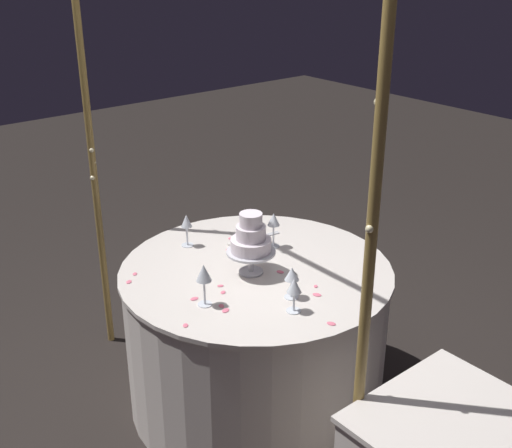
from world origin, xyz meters
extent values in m
plane|color=black|center=(0.00, 0.00, 0.00)|extent=(12.00, 12.00, 0.00)
cylinder|color=olive|center=(-0.92, 0.32, 1.10)|extent=(0.04, 0.04, 2.20)
cylinder|color=olive|center=(0.92, 0.32, 1.10)|extent=(0.04, 0.04, 2.20)
sphere|color=#F9EAB2|center=(0.91, 0.32, 0.25)|extent=(0.02, 0.02, 0.02)
sphere|color=#F9EAB2|center=(-0.92, 0.34, 1.33)|extent=(0.02, 0.02, 0.02)
sphere|color=#F9EAB2|center=(0.93, 0.31, 1.84)|extent=(0.02, 0.02, 0.02)
sphere|color=#F9EAB2|center=(-0.91, 0.31, 0.89)|extent=(0.02, 0.02, 0.02)
sphere|color=#F9EAB2|center=(0.91, 0.33, 0.98)|extent=(0.02, 0.02, 0.02)
sphere|color=#F9EAB2|center=(-0.90, 0.31, 1.69)|extent=(0.02, 0.02, 0.02)
sphere|color=#F9EAB2|center=(0.91, 0.31, 1.06)|extent=(0.02, 0.02, 0.02)
sphere|color=#F9EAB2|center=(-0.91, 0.32, 1.00)|extent=(0.02, 0.02, 0.02)
sphere|color=#F9EAB2|center=(0.90, 0.32, 1.13)|extent=(0.02, 0.02, 0.02)
sphere|color=#F9EAB2|center=(-0.92, 0.32, 1.50)|extent=(0.02, 0.02, 0.02)
cylinder|color=silver|center=(0.00, 0.00, 0.35)|extent=(1.22, 1.22, 0.70)
cylinder|color=silver|center=(0.00, 0.00, 0.71)|extent=(1.25, 1.25, 0.02)
cube|color=silver|center=(-1.21, 0.17, 0.71)|extent=(0.58, 0.58, 0.02)
cylinder|color=silver|center=(-0.02, 0.04, 0.72)|extent=(0.11, 0.11, 0.01)
cylinder|color=silver|center=(-0.02, 0.04, 0.77)|extent=(0.02, 0.02, 0.09)
cylinder|color=silver|center=(-0.02, 0.04, 0.82)|extent=(0.22, 0.22, 0.01)
cylinder|color=white|center=(-0.02, 0.04, 0.86)|extent=(0.18, 0.18, 0.06)
cylinder|color=white|center=(-0.02, 0.04, 0.92)|extent=(0.13, 0.13, 0.06)
cylinder|color=white|center=(-0.02, 0.04, 0.98)|extent=(0.10, 0.10, 0.06)
cylinder|color=silver|center=(-0.30, 0.05, 0.72)|extent=(0.06, 0.06, 0.00)
cylinder|color=silver|center=(-0.30, 0.05, 0.76)|extent=(0.01, 0.01, 0.08)
cone|color=silver|center=(-0.30, 0.05, 0.83)|extent=(0.06, 0.06, 0.06)
cylinder|color=silver|center=(0.12, -0.21, 0.72)|extent=(0.06, 0.06, 0.00)
cylinder|color=silver|center=(0.12, -0.21, 0.78)|extent=(0.01, 0.01, 0.11)
cone|color=silver|center=(0.12, -0.21, 0.87)|extent=(0.06, 0.06, 0.06)
cylinder|color=silver|center=(0.40, 0.11, 0.72)|extent=(0.06, 0.06, 0.00)
cylinder|color=silver|center=(0.40, 0.11, 0.77)|extent=(0.01, 0.01, 0.10)
cone|color=silver|center=(0.40, 0.11, 0.85)|extent=(0.05, 0.05, 0.06)
cylinder|color=silver|center=(-0.12, 0.37, 0.72)|extent=(0.06, 0.06, 0.00)
cylinder|color=silver|center=(-0.12, 0.37, 0.78)|extent=(0.01, 0.01, 0.11)
cone|color=silver|center=(-0.12, 0.37, 0.87)|extent=(0.06, 0.06, 0.07)
cylinder|color=silver|center=(-0.38, 0.12, 0.72)|extent=(0.06, 0.06, 0.00)
cylinder|color=silver|center=(-0.38, 0.12, 0.77)|extent=(0.01, 0.01, 0.08)
cone|color=silver|center=(-0.38, 0.12, 0.84)|extent=(0.06, 0.06, 0.06)
cube|color=silver|center=(0.24, -0.23, 0.72)|extent=(0.05, 0.22, 0.01)
cube|color=white|center=(0.26, -0.09, 0.73)|extent=(0.03, 0.09, 0.01)
ellipsoid|color=#EA6B84|center=(0.12, 0.21, 0.72)|extent=(0.05, 0.05, 0.00)
ellipsoid|color=#EA6B84|center=(-0.17, 0.32, 0.72)|extent=(0.04, 0.03, 0.00)
ellipsoid|color=#EA6B84|center=(-0.21, 0.33, 0.72)|extent=(0.04, 0.04, 0.00)
ellipsoid|color=#EA6B84|center=(-0.20, 0.52, 0.72)|extent=(0.04, 0.03, 0.00)
ellipsoid|color=#EA6B84|center=(0.33, -0.11, 0.72)|extent=(0.03, 0.04, 0.00)
ellipsoid|color=#EA6B84|center=(0.10, -0.04, 0.72)|extent=(0.05, 0.05, 0.00)
ellipsoid|color=#EA6B84|center=(-0.05, 0.37, 0.72)|extent=(0.03, 0.04, 0.00)
ellipsoid|color=#EA6B84|center=(-0.35, -0.04, 0.72)|extent=(0.05, 0.04, 0.00)
ellipsoid|color=#EA6B84|center=(-0.03, 0.23, 0.72)|extent=(0.03, 0.03, 0.00)
ellipsoid|color=#EA6B84|center=(-0.10, -0.06, 0.72)|extent=(0.04, 0.03, 0.00)
ellipsoid|color=#EA6B84|center=(-0.27, 0.01, 0.72)|extent=(0.04, 0.03, 0.00)
ellipsoid|color=#EA6B84|center=(-0.30, -0.09, 0.72)|extent=(0.03, 0.03, 0.00)
ellipsoid|color=#EA6B84|center=(0.23, -0.02, 0.72)|extent=(0.04, 0.03, 0.00)
ellipsoid|color=#EA6B84|center=(0.12, -0.16, 0.72)|extent=(0.04, 0.03, 0.00)
ellipsoid|color=#EA6B84|center=(0.30, 0.46, 0.72)|extent=(0.03, 0.03, 0.00)
ellipsoid|color=#EA6B84|center=(-0.55, 0.07, 0.72)|extent=(0.04, 0.04, 0.00)
ellipsoid|color=#EA6B84|center=(0.25, 0.51, 0.72)|extent=(0.04, 0.04, 0.00)
ellipsoid|color=#EA6B84|center=(-0.08, 0.25, 0.72)|extent=(0.03, 0.04, 0.00)
camera|label=1|loc=(-2.02, 1.66, 2.09)|focal=45.37mm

